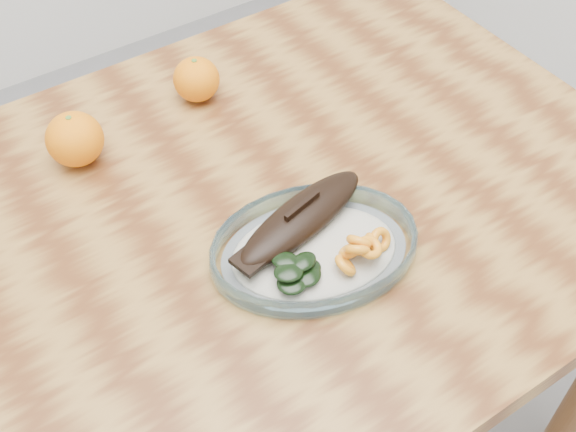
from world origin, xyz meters
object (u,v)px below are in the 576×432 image
(dining_table, at_px, (233,266))
(orange_right, at_px, (196,79))
(orange_left, at_px, (75,139))
(plated_meal, at_px, (314,246))

(dining_table, height_order, orange_right, orange_right)
(orange_left, bearing_deg, dining_table, -61.37)
(dining_table, relative_size, orange_right, 16.80)
(orange_right, bearing_deg, plated_meal, -94.98)
(dining_table, height_order, plated_meal, plated_meal)
(plated_meal, distance_m, orange_right, 0.36)
(plated_meal, relative_size, orange_left, 7.41)
(plated_meal, distance_m, orange_left, 0.37)
(plated_meal, xyz_separation_m, orange_left, (-0.18, 0.33, 0.02))
(dining_table, relative_size, plated_meal, 2.01)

